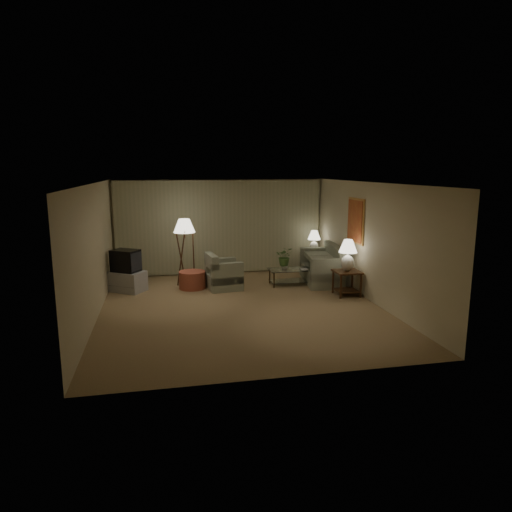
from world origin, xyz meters
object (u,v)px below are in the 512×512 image
at_px(side_table_far, 314,259).
at_px(vase, 285,266).
at_px(table_lamp_far, 314,240).
at_px(side_table_near, 347,278).
at_px(sofa, 322,268).
at_px(floor_lamp, 185,250).
at_px(table_lamp_near, 348,252).
at_px(armchair, 224,275).
at_px(crt_tv, 126,261).
at_px(coffee_table, 290,274).
at_px(ottoman, 192,280).
at_px(tv_cabinet, 127,281).

relative_size(side_table_far, vase, 3.76).
xyz_separation_m(table_lamp_far, vase, (-1.20, -1.20, -0.49)).
bearing_deg(vase, side_table_near, -46.12).
height_order(sofa, table_lamp_far, table_lamp_far).
distance_m(sofa, floor_lamp, 3.65).
height_order(table_lamp_near, vase, table_lamp_near).
xyz_separation_m(armchair, crt_tv, (-2.40, 0.25, 0.41)).
relative_size(armchair, coffee_table, 0.93).
distance_m(side_table_far, floor_lamp, 3.80).
bearing_deg(armchair, ottoman, 71.09).
height_order(armchair, side_table_far, armchair).
height_order(side_table_far, tv_cabinet, side_table_far).
xyz_separation_m(side_table_near, tv_cabinet, (-5.20, 1.46, -0.17)).
bearing_deg(sofa, coffee_table, -75.87).
bearing_deg(side_table_near, sofa, 96.34).
bearing_deg(sofa, armchair, -79.36).
relative_size(sofa, tv_cabinet, 1.94).
distance_m(floor_lamp, ottoman, 0.86).
height_order(table_lamp_far, coffee_table, table_lamp_far).
bearing_deg(sofa, tv_cabinet, -83.49).
distance_m(armchair, floor_lamp, 1.26).
xyz_separation_m(side_table_near, ottoman, (-3.59, 1.38, -0.20)).
height_order(side_table_near, tv_cabinet, side_table_near).
distance_m(coffee_table, vase, 0.26).
relative_size(tv_cabinet, crt_tv, 1.33).
xyz_separation_m(coffee_table, ottoman, (-2.54, 0.13, -0.06)).
distance_m(sofa, armchair, 2.66).
bearing_deg(floor_lamp, ottoman, -74.56).
bearing_deg(crt_tv, vase, 30.96).
relative_size(side_table_near, side_table_far, 1.00).
bearing_deg(vase, tv_cabinet, 176.94).
distance_m(tv_cabinet, floor_lamp, 1.66).
height_order(sofa, floor_lamp, floor_lamp).
relative_size(coffee_table, ottoman, 1.69).
height_order(sofa, vase, sofa).
bearing_deg(armchair, side_table_far, -73.54).
height_order(crt_tv, vase, crt_tv).
height_order(floor_lamp, ottoman, floor_lamp).
distance_m(armchair, crt_tv, 2.44).
distance_m(coffee_table, ottoman, 2.54).
distance_m(tv_cabinet, ottoman, 1.61).
distance_m(table_lamp_near, table_lamp_far, 2.45).
relative_size(table_lamp_near, table_lamp_far, 1.17).
xyz_separation_m(table_lamp_near, table_lamp_far, (0.00, 2.45, -0.06)).
bearing_deg(vase, armchair, -178.87).
distance_m(table_lamp_far, tv_cabinet, 5.34).
xyz_separation_m(side_table_near, table_lamp_far, (-0.00, 2.45, 0.56)).
bearing_deg(tv_cabinet, table_lamp_near, 18.30).
xyz_separation_m(coffee_table, tv_cabinet, (-4.15, 0.21, -0.03)).
relative_size(tv_cabinet, vase, 6.49).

